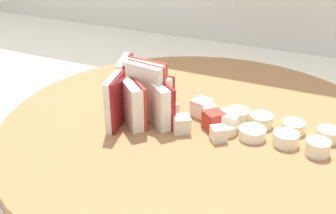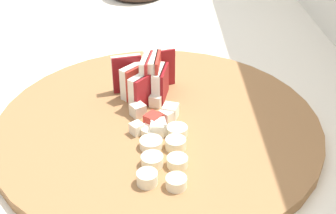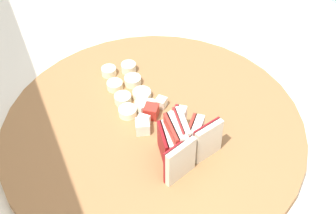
# 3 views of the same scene
# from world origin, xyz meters

# --- Properties ---
(cutting_board) EXTENTS (0.46, 0.46, 0.02)m
(cutting_board) POSITION_xyz_m (0.14, 0.09, 0.87)
(cutting_board) COLOR olive
(cutting_board) RESTS_ON tiled_countertop
(apple_wedge_fan) EXTENTS (0.10, 0.10, 0.07)m
(apple_wedge_fan) POSITION_xyz_m (0.07, 0.07, 0.91)
(apple_wedge_fan) COLOR maroon
(apple_wedge_fan) RESTS_ON cutting_board
(apple_dice_pile) EXTENTS (0.09, 0.07, 0.02)m
(apple_dice_pile) POSITION_xyz_m (0.15, 0.09, 0.89)
(apple_dice_pile) COLOR white
(apple_dice_pile) RESTS_ON cutting_board
(banana_slice_rows) EXTENTS (0.13, 0.06, 0.02)m
(banana_slice_rows) POSITION_xyz_m (0.22, 0.09, 0.88)
(banana_slice_rows) COLOR white
(banana_slice_rows) RESTS_ON cutting_board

